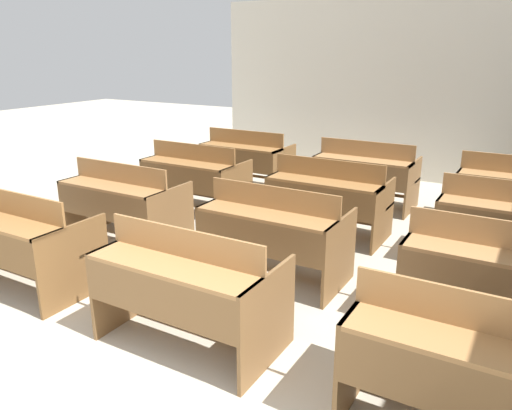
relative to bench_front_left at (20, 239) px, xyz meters
The scene contains 12 objects.
wall_back 6.25m from the bench_front_left, 71.44° to the left, with size 6.81×0.06×2.95m.
bench_front_left is the anchor object (origin of this frame).
bench_front_center 1.90m from the bench_front_left, ahead, with size 1.32×0.76×0.93m.
bench_front_right 3.83m from the bench_front_left, ahead, with size 1.32×0.76×0.93m.
bench_second_left 1.31m from the bench_front_left, 90.43° to the left, with size 1.32×0.76×0.93m.
bench_second_center 2.32m from the bench_front_left, 34.47° to the left, with size 1.32×0.76×0.93m.
bench_second_right 4.04m from the bench_front_left, 19.28° to the left, with size 1.32×0.76×0.93m.
bench_third_left 2.64m from the bench_front_left, 90.28° to the left, with size 1.32×0.76×0.93m.
bench_third_center 3.27m from the bench_front_left, 54.16° to the left, with size 1.32×0.76×0.93m.
bench_third_right 4.65m from the bench_front_left, 34.76° to the left, with size 1.32×0.76×0.93m.
bench_back_left 3.97m from the bench_front_left, 90.03° to the left, with size 1.32×0.76×0.93m.
bench_back_center 4.43m from the bench_front_left, 64.40° to the left, with size 1.32×0.76×0.93m.
Camera 1 is at (2.01, -1.07, 2.13)m, focal length 35.00 mm.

